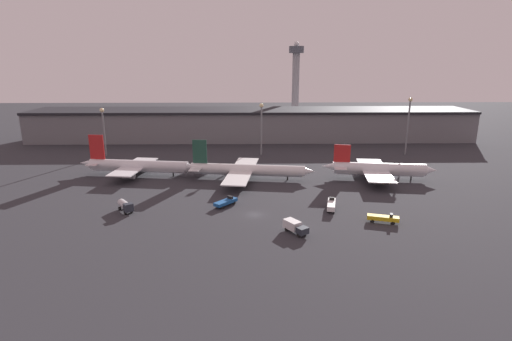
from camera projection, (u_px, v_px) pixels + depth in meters
ground at (255, 215)px, 106.86m from camera, size 600.00×600.00×0.00m
terminal_building at (252, 124)px, 208.40m from camera, size 225.02×28.15×15.69m
airplane_0 at (137, 166)px, 142.86m from camera, size 43.94×26.96×14.47m
airplane_1 at (246, 170)px, 138.74m from camera, size 47.05×36.85×13.47m
airplane_2 at (378, 169)px, 138.03m from camera, size 39.11×31.81×11.97m
service_vehicle_0 at (295, 226)px, 95.26m from camera, size 5.93×6.98×2.79m
service_vehicle_1 at (331, 205)px, 110.46m from camera, size 3.86×8.17×2.85m
service_vehicle_2 at (226, 202)px, 113.16m from camera, size 6.74×7.29×2.45m
service_vehicle_3 at (125, 206)px, 108.79m from camera, size 5.57×6.34×2.88m
service_vehicle_4 at (383, 218)px, 101.32m from camera, size 8.05×4.16×2.59m
lamp_post_0 at (103, 125)px, 170.04m from camera, size 1.80×1.80×20.65m
lamp_post_1 at (261, 122)px, 170.97m from camera, size 1.80×1.80×22.53m
lamp_post_2 at (409, 119)px, 171.77m from camera, size 1.80×1.80×24.88m
control_tower at (296, 78)px, 244.91m from camera, size 9.00×9.00×51.28m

